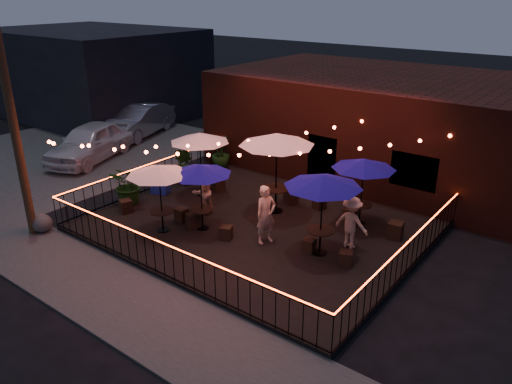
# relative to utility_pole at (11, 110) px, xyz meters

# --- Properties ---
(ground) EXTENTS (110.00, 110.00, 0.00)m
(ground) POSITION_rel_utility_pole_xyz_m (5.40, 2.60, -4.00)
(ground) COLOR black
(ground) RESTS_ON ground
(patio) EXTENTS (10.00, 8.00, 0.15)m
(patio) POSITION_rel_utility_pole_xyz_m (5.40, 4.60, -3.92)
(patio) COLOR black
(patio) RESTS_ON ground
(sidewalk) EXTENTS (18.00, 2.50, 0.05)m
(sidewalk) POSITION_rel_utility_pole_xyz_m (5.40, -0.65, -3.98)
(sidewalk) COLOR #3E3C39
(sidewalk) RESTS_ON ground
(parking_lot) EXTENTS (11.00, 12.00, 0.02)m
(parking_lot) POSITION_rel_utility_pole_xyz_m (-6.60, 6.60, -3.99)
(parking_lot) COLOR #3E3C39
(parking_lot) RESTS_ON ground
(brick_building) EXTENTS (14.00, 8.00, 4.00)m
(brick_building) POSITION_rel_utility_pole_xyz_m (6.40, 12.59, -2.00)
(brick_building) COLOR #32160D
(brick_building) RESTS_ON ground
(background_building) EXTENTS (12.00, 9.00, 5.00)m
(background_building) POSITION_rel_utility_pole_xyz_m (-12.60, 11.60, -1.50)
(background_building) COLOR black
(background_building) RESTS_ON ground
(utility_pole) EXTENTS (0.26, 0.26, 8.00)m
(utility_pole) POSITION_rel_utility_pole_xyz_m (0.00, 0.00, 0.00)
(utility_pole) COLOR #3C2E18
(utility_pole) RESTS_ON ground
(fence_front) EXTENTS (10.00, 0.04, 1.04)m
(fence_front) POSITION_rel_utility_pole_xyz_m (5.40, 0.60, -3.34)
(fence_front) COLOR black
(fence_front) RESTS_ON patio
(fence_left) EXTENTS (0.04, 8.00, 1.04)m
(fence_left) POSITION_rel_utility_pole_xyz_m (0.40, 4.60, -3.34)
(fence_left) COLOR black
(fence_left) RESTS_ON patio
(fence_right) EXTENTS (0.04, 8.00, 1.04)m
(fence_right) POSITION_rel_utility_pole_xyz_m (10.40, 4.60, -3.34)
(fence_right) COLOR black
(fence_right) RESTS_ON patio
(festoon_lights) EXTENTS (10.02, 8.72, 1.32)m
(festoon_lights) POSITION_rel_utility_pole_xyz_m (4.39, 4.30, -1.48)
(festoon_lights) COLOR #E04124
(festoon_lights) RESTS_ON ground
(cafe_table_0) EXTENTS (2.41, 2.41, 2.18)m
(cafe_table_0) POSITION_rel_utility_pole_xyz_m (3.30, 2.48, -1.86)
(cafe_table_0) COLOR black
(cafe_table_0) RESTS_ON patio
(cafe_table_1) EXTENTS (2.72, 2.72, 2.36)m
(cafe_table_1) POSITION_rel_utility_pole_xyz_m (2.24, 5.40, -1.70)
(cafe_table_1) COLOR black
(cafe_table_1) RESTS_ON patio
(cafe_table_2) EXTENTS (2.27, 2.27, 2.15)m
(cafe_table_2) POSITION_rel_utility_pole_xyz_m (4.19, 3.35, -1.89)
(cafe_table_2) COLOR black
(cafe_table_2) RESTS_ON patio
(cafe_table_3) EXTENTS (2.57, 2.57, 2.76)m
(cafe_table_3) POSITION_rel_utility_pole_xyz_m (5.27, 5.84, -1.33)
(cafe_table_3) COLOR black
(cafe_table_3) RESTS_ON patio
(cafe_table_4) EXTENTS (2.87, 2.87, 2.41)m
(cafe_table_4) POSITION_rel_utility_pole_xyz_m (7.97, 4.22, -1.65)
(cafe_table_4) COLOR black
(cafe_table_4) RESTS_ON patio
(cafe_table_5) EXTENTS (2.53, 2.53, 2.22)m
(cafe_table_5) POSITION_rel_utility_pole_xyz_m (7.99, 6.69, -1.83)
(cafe_table_5) COLOR black
(cafe_table_5) RESTS_ON patio
(bistro_chair_0) EXTENTS (0.48, 0.48, 0.44)m
(bistro_chair_0) POSITION_rel_utility_pole_xyz_m (1.27, 2.67, -3.63)
(bistro_chair_0) COLOR black
(bistro_chair_0) RESTS_ON patio
(bistro_chair_1) EXTENTS (0.36, 0.36, 0.43)m
(bistro_chair_1) POSITION_rel_utility_pole_xyz_m (3.25, 3.36, -3.64)
(bistro_chair_1) COLOR black
(bistro_chair_1) RESTS_ON patio
(bistro_chair_2) EXTENTS (0.47, 0.47, 0.50)m
(bistro_chair_2) POSITION_rel_utility_pole_xyz_m (1.03, 5.83, -3.60)
(bistro_chair_2) COLOR black
(bistro_chair_2) RESTS_ON patio
(bistro_chair_3) EXTENTS (0.53, 0.53, 0.49)m
(bistro_chair_3) POSITION_rel_utility_pole_xyz_m (2.44, 6.07, -3.61)
(bistro_chair_3) COLOR black
(bistro_chair_3) RESTS_ON patio
(bistro_chair_4) EXTENTS (0.51, 0.51, 0.46)m
(bistro_chair_4) POSITION_rel_utility_pole_xyz_m (3.89, 3.23, -3.62)
(bistro_chair_4) COLOR black
(bistro_chair_4) RESTS_ON patio
(bistro_chair_5) EXTENTS (0.45, 0.45, 0.41)m
(bistro_chair_5) POSITION_rel_utility_pole_xyz_m (5.25, 3.26, -3.64)
(bistro_chair_5) COLOR black
(bistro_chair_5) RESTS_ON patio
(bistro_chair_6) EXTENTS (0.54, 0.54, 0.49)m
(bistro_chair_6) POSITION_rel_utility_pole_xyz_m (5.30, 6.72, -3.61)
(bistro_chair_6) COLOR black
(bistro_chair_6) RESTS_ON patio
(bistro_chair_7) EXTENTS (0.45, 0.45, 0.43)m
(bistro_chair_7) POSITION_rel_utility_pole_xyz_m (6.35, 6.93, -3.63)
(bistro_chair_7) COLOR black
(bistro_chair_7) RESTS_ON patio
(bistro_chair_8) EXTENTS (0.37, 0.37, 0.40)m
(bistro_chair_8) POSITION_rel_utility_pole_xyz_m (7.68, 4.11, -3.65)
(bistro_chair_8) COLOR black
(bistro_chair_8) RESTS_ON patio
(bistro_chair_9) EXTENTS (0.46, 0.46, 0.42)m
(bistro_chair_9) POSITION_rel_utility_pole_xyz_m (8.88, 4.06, -3.64)
(bistro_chair_9) COLOR black
(bistro_chair_9) RESTS_ON patio
(bistro_chair_10) EXTENTS (0.40, 0.40, 0.47)m
(bistro_chair_10) POSITION_rel_utility_pole_xyz_m (7.69, 6.61, -3.61)
(bistro_chair_10) COLOR black
(bistro_chair_10) RESTS_ON patio
(bistro_chair_11) EXTENTS (0.49, 0.49, 0.51)m
(bistro_chair_11) POSITION_rel_utility_pole_xyz_m (9.31, 6.45, -3.59)
(bistro_chair_11) COLOR black
(bistro_chair_11) RESTS_ON patio
(patron_a) EXTENTS (0.64, 0.77, 1.80)m
(patron_a) POSITION_rel_utility_pole_xyz_m (6.33, 3.83, -2.95)
(patron_a) COLOR tan
(patron_a) RESTS_ON patio
(patron_b) EXTENTS (0.76, 0.88, 1.58)m
(patron_b) POSITION_rel_utility_pole_xyz_m (3.41, 4.22, -3.06)
(patron_b) COLOR #DDB28C
(patron_b) RESTS_ON patio
(patron_c) EXTENTS (1.03, 0.61, 1.59)m
(patron_c) POSITION_rel_utility_pole_xyz_m (8.48, 5.09, -3.06)
(patron_c) COLOR beige
(patron_c) RESTS_ON patio
(potted_shrub_a) EXTENTS (1.48, 1.34, 1.44)m
(potted_shrub_a) POSITION_rel_utility_pole_xyz_m (0.84, 3.24, -3.13)
(potted_shrub_a) COLOR #1A380D
(potted_shrub_a) RESTS_ON patio
(potted_shrub_b) EXTENTS (0.81, 0.66, 1.44)m
(potted_shrub_b) POSITION_rel_utility_pole_xyz_m (0.80, 5.90, -3.13)
(potted_shrub_b) COLOR #163711
(potted_shrub_b) RESTS_ON patio
(potted_shrub_c) EXTENTS (0.76, 0.76, 1.34)m
(potted_shrub_c) POSITION_rel_utility_pole_xyz_m (0.80, 8.11, -3.18)
(potted_shrub_c) COLOR #0E340B
(potted_shrub_c) RESTS_ON patio
(cooler) EXTENTS (0.79, 0.67, 0.88)m
(cooler) POSITION_rel_utility_pole_xyz_m (0.90, 4.58, -3.40)
(cooler) COLOR #1930B7
(cooler) RESTS_ON patio
(boulder) EXTENTS (1.00, 0.93, 0.64)m
(boulder) POSITION_rel_utility_pole_xyz_m (0.08, 0.26, -3.68)
(boulder) COLOR #454540
(boulder) RESTS_ON ground
(car_white) EXTENTS (3.50, 5.24, 1.66)m
(car_white) POSITION_rel_utility_pole_xyz_m (-4.83, 5.64, -3.17)
(car_white) COLOR white
(car_white) RESTS_ON ground
(car_silver) EXTENTS (3.22, 5.31, 1.65)m
(car_silver) POSITION_rel_utility_pole_xyz_m (-6.20, 9.57, -3.17)
(car_silver) COLOR #A5A6AE
(car_silver) RESTS_ON ground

